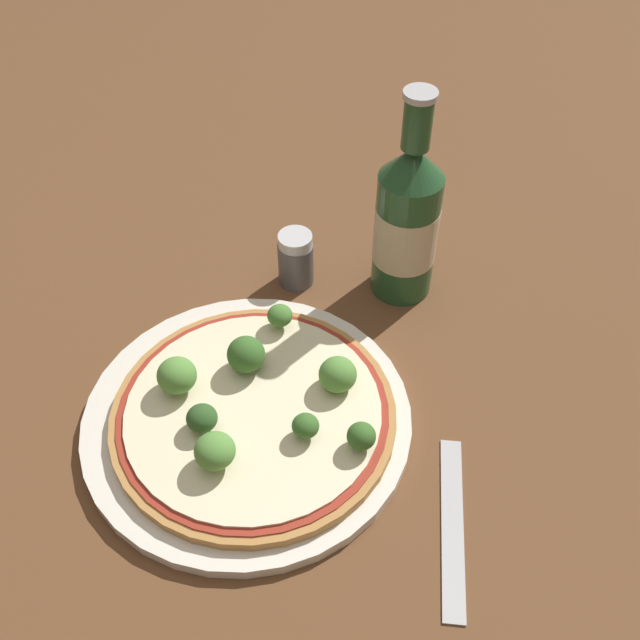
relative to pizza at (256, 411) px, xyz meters
name	(u,v)px	position (x,y,z in m)	size (l,w,h in m)	color
ground_plane	(231,414)	(-0.03, 0.00, -0.02)	(3.00, 3.00, 0.00)	brown
plate	(247,419)	(-0.01, 0.00, -0.01)	(0.30, 0.30, 0.01)	silver
pizza	(256,411)	(0.00, 0.00, 0.00)	(0.26, 0.26, 0.01)	#B77F42
broccoli_floret_0	(306,425)	(0.05, 0.00, 0.02)	(0.02, 0.02, 0.02)	#89A866
broccoli_floret_1	(338,375)	(0.05, 0.06, 0.02)	(0.03, 0.03, 0.03)	#89A866
broccoli_floret_2	(177,376)	(-0.07, -0.02, 0.02)	(0.04, 0.04, 0.03)	#89A866
broccoli_floret_3	(199,417)	(-0.03, -0.04, 0.02)	(0.03, 0.03, 0.02)	#89A866
broccoli_floret_4	(280,316)	(-0.03, 0.09, 0.02)	(0.02, 0.02, 0.03)	#89A866
broccoli_floret_5	(215,451)	(0.01, -0.06, 0.03)	(0.03, 0.03, 0.03)	#89A866
broccoli_floret_6	(246,354)	(-0.03, 0.03, 0.03)	(0.04, 0.04, 0.04)	#89A866
broccoli_floret_7	(361,436)	(0.10, 0.01, 0.02)	(0.02, 0.02, 0.03)	#89A866
beer_bottle	(407,221)	(0.03, 0.23, 0.07)	(0.06, 0.06, 0.23)	#234C28
pepper_shaker	(296,259)	(-0.07, 0.18, 0.01)	(0.04, 0.04, 0.06)	#4C4C51
fork	(451,528)	(0.19, -0.01, -0.02)	(0.08, 0.16, 0.00)	#B2B2B7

